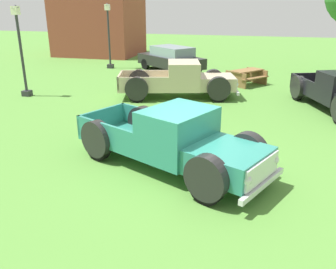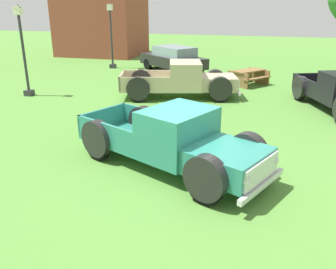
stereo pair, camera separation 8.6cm
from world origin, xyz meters
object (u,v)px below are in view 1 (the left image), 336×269
Objects in this scene: sedan_distant_a at (171,58)px; picnic_table at (246,75)px; lamp_post_near at (21,50)px; pickup_truck_foreground at (180,142)px; lamp_post_far at (109,35)px; pickup_truck_behind_left at (185,80)px.

sedan_distant_a reaches higher than picnic_table.
lamp_post_near is 1.72× the size of picnic_table.
sedan_distant_a is at bearing 56.88° from lamp_post_near.
pickup_truck_foreground is 10.48m from lamp_post_near.
sedan_distant_a is 9.22m from lamp_post_near.
lamp_post_near is at bearing 145.38° from pickup_truck_foreground.
pickup_truck_foreground is 15.84m from lamp_post_far.
lamp_post_near is 7.90m from lamp_post_far.
picnic_table is at bearing 52.40° from pickup_truck_behind_left.
pickup_truck_behind_left is at bearing -127.60° from picnic_table.
pickup_truck_behind_left is (-1.43, 7.49, -0.01)m from pickup_truck_foreground.
lamp_post_near is at bearing -153.08° from picnic_table.
picnic_table is at bearing -29.79° from sedan_distant_a.
pickup_truck_foreground is 14.01m from sedan_distant_a.
sedan_distant_a is at bearing -2.94° from lamp_post_far.
picnic_table is at bearing 83.90° from pickup_truck_foreground.
lamp_post_near is 0.99× the size of lamp_post_far.
pickup_truck_foreground is 10.91m from picnic_table.
lamp_post_far reaches higher than lamp_post_near.
pickup_truck_behind_left is 1.39× the size of lamp_post_near.
pickup_truck_foreground reaches higher than sedan_distant_a.
lamp_post_far is (-7.72, 13.76, 1.33)m from pickup_truck_foreground.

